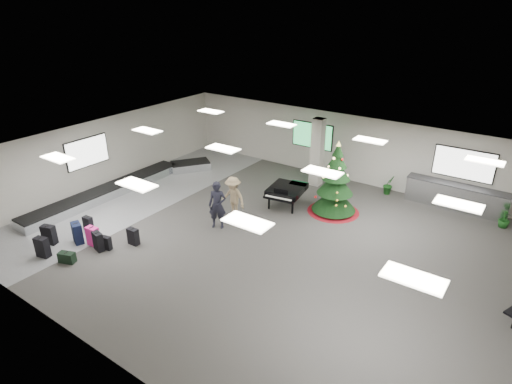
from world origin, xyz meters
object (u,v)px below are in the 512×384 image
Objects in this scene: service_counter at (456,196)px; grand_piano at (286,191)px; potted_plant_left at (389,185)px; potted_plant_right at (504,219)px; baggage_carousel at (125,186)px; christmas_tree at (335,188)px; pink_suitcase at (93,236)px; traveler_b at (233,197)px; traveler_a at (217,205)px.

service_counter is 7.09m from grand_piano.
potted_plant_right is (4.72, -0.49, -0.08)m from potted_plant_left.
service_counter reaches higher than baggage_carousel.
potted_plant_left is (1.25, 3.04, -0.60)m from christmas_tree.
pink_suitcase is 9.44m from christmas_tree.
potted_plant_right is at bearing 22.41° from baggage_carousel.
baggage_carousel is 5.60× the size of traveler_b.
grand_piano is 4.88m from potted_plant_left.
potted_plant_left is (-2.79, -0.15, -0.10)m from service_counter.
service_counter is 5.17m from christmas_tree.
traveler_a reaches higher than traveler_b.
potted_plant_left reaches higher than potted_plant_right.
pink_suitcase is at bearing -133.28° from service_counter.
grand_piano is at bearing 63.44° from traveler_b.
baggage_carousel is 10.78× the size of potted_plant_left.
potted_plant_right is at bearing 33.79° from traveler_b.
potted_plant_left reaches higher than baggage_carousel.
christmas_tree reaches higher than service_counter.
christmas_tree is 4.16× the size of potted_plant_right.
traveler_b is (-3.11, -2.74, -0.18)m from christmas_tree.
potted_plant_left is at bearing 40.60° from grand_piano.
service_counter is at bearing 27.67° from baggage_carousel.
service_counter reaches higher than pink_suitcase.
service_counter is 2.16× the size of traveler_a.
grand_piano is (-5.95, -3.86, 0.16)m from service_counter.
potted_plant_right reaches higher than baggage_carousel.
potted_plant_left is (3.16, 3.71, -0.26)m from grand_piano.
traveler_b is 10.53m from potted_plant_right.
potted_plant_right is (5.97, 2.55, -0.68)m from christmas_tree.
christmas_tree reaches higher than grand_piano.
grand_piano is at bearing -160.74° from christmas_tree.
baggage_carousel is at bearing -158.10° from christmas_tree.
traveler_b is (2.78, 4.60, 0.51)m from pink_suitcase.
traveler_b reaches higher than potted_plant_left.
baggage_carousel is 13.26× the size of pink_suitcase.
service_counter is 5.50× the size of potted_plant_right.
traveler_b is (-0.03, 1.01, -0.07)m from traveler_a.
service_counter is 9.30m from traveler_b.
traveler_a reaches higher than grand_piano.
traveler_a is at bearing -122.49° from potted_plant_left.
potted_plant_left is (4.36, 5.79, -0.42)m from traveler_b.
pink_suitcase is 0.99× the size of potted_plant_right.
grand_piano is at bearing -147.01° from service_counter.
service_counter is 2.79m from potted_plant_left.
grand_piano is (-1.91, -0.67, -0.34)m from christmas_tree.
traveler_a is at bearing -2.21° from baggage_carousel.
pink_suitcase is at bearing -154.16° from traveler_a.
pink_suitcase is 0.42× the size of traveler_b.
potted_plant_left is at bearing 31.38° from traveler_a.
grand_piano is 2.14× the size of potted_plant_left.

